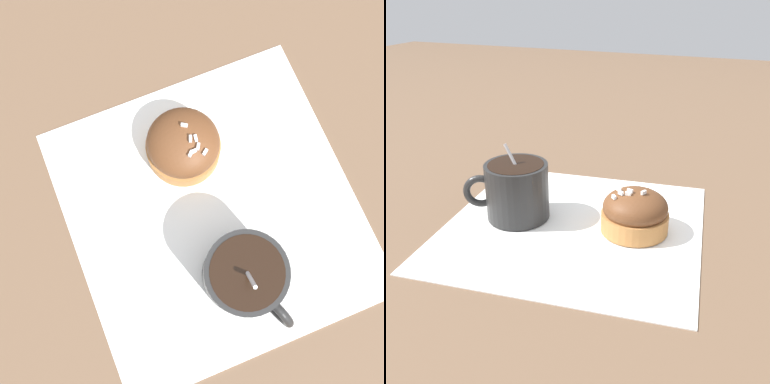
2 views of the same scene
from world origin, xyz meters
The scene contains 4 objects.
ground_plane centered at (0.00, 0.00, 0.00)m, with size 3.00×3.00×0.00m, color brown.
paper_napkin centered at (0.00, 0.00, 0.00)m, with size 0.35×0.34×0.00m.
coffee_cup centered at (0.08, 0.01, 0.04)m, with size 0.10×0.08×0.10m.
frosted_pastry centered at (-0.08, -0.01, 0.03)m, with size 0.08×0.08×0.06m.
Camera 2 is at (-0.19, 0.46, 0.28)m, focal length 42.00 mm.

